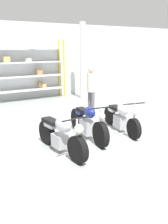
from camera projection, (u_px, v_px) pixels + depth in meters
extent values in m
plane|color=#9EA3A0|center=(92.00, 140.00, 6.87)|extent=(30.00, 30.00, 0.00)
cube|color=silver|center=(17.00, 62.00, 11.71)|extent=(30.00, 0.08, 3.60)
cylinder|color=gold|center=(64.00, 69.00, 12.36)|extent=(0.08, 0.08, 2.83)
cylinder|color=gold|center=(59.00, 68.00, 12.82)|extent=(0.08, 0.08, 2.83)
cube|color=silver|center=(20.00, 91.00, 11.72)|extent=(4.41, 0.55, 0.05)
cube|color=silver|center=(19.00, 77.00, 11.55)|extent=(4.41, 0.55, 0.05)
cube|color=silver|center=(18.00, 63.00, 11.39)|extent=(4.41, 0.55, 0.05)
cube|color=silver|center=(17.00, 48.00, 11.22)|extent=(4.41, 0.55, 0.05)
cube|color=silver|center=(33.00, 45.00, 11.70)|extent=(0.29, 0.22, 0.19)
cube|color=silver|center=(28.00, 60.00, 11.56)|extent=(0.24, 0.28, 0.16)
cube|color=tan|center=(6.00, 59.00, 11.11)|extent=(0.31, 0.33, 0.27)
cube|color=tan|center=(40.00, 85.00, 12.36)|extent=(0.24, 0.24, 0.29)
cube|color=tan|center=(44.00, 86.00, 12.29)|extent=(0.20, 0.30, 0.21)
cube|color=#A87F51|center=(39.00, 72.00, 12.03)|extent=(0.28, 0.23, 0.31)
cylinder|color=silver|center=(83.00, 61.00, 11.92)|extent=(0.28, 0.28, 3.60)
cylinder|color=black|center=(78.00, 150.00, 5.44)|extent=(0.21, 0.63, 0.62)
cylinder|color=black|center=(47.00, 132.00, 6.53)|extent=(0.21, 0.63, 0.62)
cube|color=#ADADB2|center=(60.00, 141.00, 6.03)|extent=(0.31, 0.41, 0.33)
ellipsoid|color=#B7B7BF|center=(63.00, 125.00, 5.79)|extent=(0.34, 0.57, 0.35)
cube|color=black|center=(51.00, 121.00, 6.25)|extent=(0.29, 0.60, 0.10)
cube|color=#B7B7BF|center=(51.00, 125.00, 6.27)|extent=(0.24, 0.42, 0.12)
cylinder|color=#ADADB2|center=(77.00, 134.00, 5.36)|extent=(0.05, 0.05, 0.69)
sphere|color=silver|center=(79.00, 129.00, 5.27)|extent=(0.21, 0.21, 0.21)
cylinder|color=black|center=(76.00, 119.00, 5.30)|extent=(0.70, 0.10, 0.04)
cylinder|color=black|center=(101.00, 135.00, 6.28)|extent=(0.22, 0.68, 0.67)
cylinder|color=black|center=(77.00, 119.00, 7.62)|extent=(0.22, 0.68, 0.67)
cube|color=#ADADB2|center=(87.00, 127.00, 7.00)|extent=(0.32, 0.52, 0.41)
ellipsoid|color=navy|center=(90.00, 112.00, 6.74)|extent=(0.32, 0.47, 0.31)
cube|color=black|center=(83.00, 110.00, 7.16)|extent=(0.27, 0.48, 0.10)
cube|color=navy|center=(81.00, 112.00, 7.31)|extent=(0.22, 0.34, 0.12)
cylinder|color=#ADADB2|center=(101.00, 121.00, 6.21)|extent=(0.06, 0.06, 0.68)
sphere|color=silver|center=(102.00, 116.00, 6.12)|extent=(0.17, 0.17, 0.17)
cylinder|color=black|center=(100.00, 108.00, 6.15)|extent=(0.64, 0.11, 0.04)
cylinder|color=black|center=(134.00, 129.00, 6.86)|extent=(0.23, 0.60, 0.59)
cylinder|color=black|center=(110.00, 115.00, 8.21)|extent=(0.23, 0.60, 0.59)
cube|color=#ADADB2|center=(120.00, 122.00, 7.59)|extent=(0.31, 0.50, 0.39)
ellipsoid|color=silver|center=(123.00, 109.00, 7.32)|extent=(0.40, 0.48, 0.38)
cube|color=black|center=(116.00, 108.00, 7.75)|extent=(0.35, 0.50, 0.10)
cube|color=silver|center=(114.00, 109.00, 7.91)|extent=(0.29, 0.36, 0.12)
cylinder|color=#ADADB2|center=(134.00, 116.00, 6.79)|extent=(0.06, 0.06, 0.70)
sphere|color=silver|center=(136.00, 112.00, 6.69)|extent=(0.19, 0.19, 0.19)
cylinder|color=black|center=(134.00, 104.00, 6.73)|extent=(0.66, 0.16, 0.04)
cylinder|color=#595960|center=(89.00, 103.00, 9.36)|extent=(0.13, 0.13, 0.87)
cylinder|color=#595960|center=(93.00, 104.00, 9.24)|extent=(0.13, 0.13, 0.87)
cylinder|color=beige|center=(91.00, 82.00, 9.10)|extent=(0.38, 0.38, 0.69)
sphere|color=beige|center=(91.00, 70.00, 8.98)|extent=(0.24, 0.24, 0.24)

